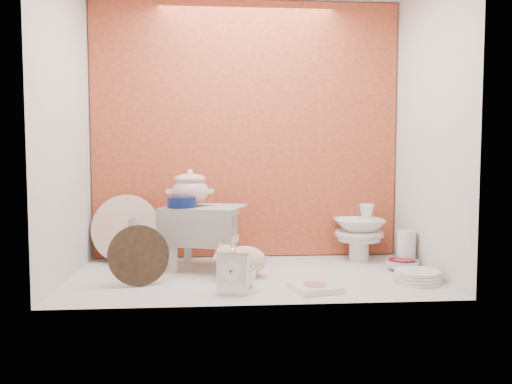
% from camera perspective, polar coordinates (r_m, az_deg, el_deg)
% --- Properties ---
extents(ground, '(1.80, 1.80, 0.00)m').
position_cam_1_polar(ground, '(2.58, -0.41, -9.37)').
color(ground, silver).
rests_on(ground, ground).
extents(niche_shell, '(1.86, 1.03, 1.53)m').
position_cam_1_polar(niche_shell, '(2.71, -0.70, 11.07)').
color(niche_shell, '#C65B31').
rests_on(niche_shell, ground).
extents(step_stool, '(0.48, 0.44, 0.33)m').
position_cam_1_polar(step_stool, '(2.73, -5.83, -5.08)').
color(step_stool, silver).
rests_on(step_stool, ground).
extents(soup_tureen, '(0.28, 0.28, 0.20)m').
position_cam_1_polar(soup_tureen, '(2.71, -7.40, 0.51)').
color(soup_tureen, white).
rests_on(soup_tureen, step_stool).
extents(cobalt_bowl, '(0.16, 0.16, 0.05)m').
position_cam_1_polar(cobalt_bowl, '(2.64, -8.33, -1.14)').
color(cobalt_bowl, '#0A1851').
rests_on(cobalt_bowl, step_stool).
extents(floral_platter, '(0.40, 0.14, 0.38)m').
position_cam_1_polar(floral_platter, '(2.97, -14.40, -3.99)').
color(floral_platter, white).
rests_on(floral_platter, ground).
extents(blue_white_vase, '(0.29, 0.29, 0.25)m').
position_cam_1_polar(blue_white_vase, '(2.95, -13.64, -5.33)').
color(blue_white_vase, silver).
rests_on(blue_white_vase, ground).
extents(lacquer_tray, '(0.30, 0.17, 0.28)m').
position_cam_1_polar(lacquer_tray, '(2.44, -13.01, -6.94)').
color(lacquer_tray, black).
rests_on(lacquer_tray, ground).
extents(mantel_clock, '(0.14, 0.08, 0.20)m').
position_cam_1_polar(mantel_clock, '(2.23, -2.62, -8.95)').
color(mantel_clock, silver).
rests_on(mantel_clock, ground).
extents(plush_pig, '(0.30, 0.22, 0.17)m').
position_cam_1_polar(plush_pig, '(2.54, -1.31, -7.68)').
color(plush_pig, '#CDAA90').
rests_on(plush_pig, ground).
extents(teacup_saucer, '(0.18, 0.18, 0.01)m').
position_cam_1_polar(teacup_saucer, '(2.32, -1.52, -10.78)').
color(teacup_saucer, white).
rests_on(teacup_saucer, ground).
extents(gold_rim_teacup, '(0.12, 0.12, 0.10)m').
position_cam_1_polar(gold_rim_teacup, '(2.31, -1.52, -9.50)').
color(gold_rim_teacup, white).
rests_on(gold_rim_teacup, teacup_saucer).
extents(lattice_dish, '(0.24, 0.24, 0.03)m').
position_cam_1_polar(lattice_dish, '(2.32, 6.61, -10.58)').
color(lattice_dish, white).
rests_on(lattice_dish, ground).
extents(dinner_plate_stack, '(0.25, 0.25, 0.06)m').
position_cam_1_polar(dinner_plate_stack, '(2.56, 17.60, -9.00)').
color(dinner_plate_stack, white).
rests_on(dinner_plate_stack, ground).
extents(crystal_bowl, '(0.21, 0.21, 0.05)m').
position_cam_1_polar(crystal_bowl, '(2.80, 16.03, -7.88)').
color(crystal_bowl, silver).
rests_on(crystal_bowl, ground).
extents(clear_glass_vase, '(0.12, 0.12, 0.20)m').
position_cam_1_polar(clear_glass_vase, '(2.87, 16.49, -6.17)').
color(clear_glass_vase, silver).
rests_on(clear_glass_vase, ground).
extents(porcelain_tower, '(0.35, 0.35, 0.33)m').
position_cam_1_polar(porcelain_tower, '(2.99, 11.48, -4.42)').
color(porcelain_tower, white).
rests_on(porcelain_tower, ground).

